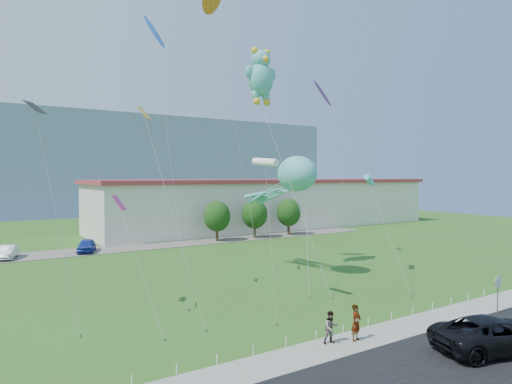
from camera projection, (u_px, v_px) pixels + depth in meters
ground at (340, 323)px, 27.12m from camera, size 160.00×160.00×0.00m
road at (465, 371)px, 20.42m from camera, size 80.00×8.00×0.06m
sidewalk at (375, 336)px, 24.81m from camera, size 80.00×2.50×0.10m
parking_strip at (142, 247)px, 56.40m from camera, size 70.00×6.00×0.06m
hill_ridge at (39, 163)px, 127.08m from camera, size 160.00×50.00×25.00m
warehouse at (272, 203)px, 78.00m from camera, size 61.00×15.00×8.20m
stop_sign at (498, 285)px, 28.72m from camera, size 0.80×0.07×2.50m
rope_fence at (356, 325)px, 26.02m from camera, size 26.05×0.05×0.50m
tree_near at (217, 216)px, 60.91m from camera, size 3.60×3.60×5.47m
tree_mid at (255, 214)px, 64.19m from camera, size 3.60×3.60×5.47m
tree_far at (289, 212)px, 67.47m from camera, size 3.60×3.60×5.47m
suv at (494, 334)px, 22.54m from camera, size 6.81×4.66×1.73m
pedestrian_left at (356, 323)px, 23.96m from camera, size 0.79×0.62×1.90m
pedestrian_right at (331, 327)px, 23.50m from camera, size 0.94×0.81×1.69m
parked_car_silver at (8, 252)px, 47.98m from camera, size 2.71×4.49×1.40m
parked_car_blue at (86, 245)px, 52.19m from camera, size 3.14×4.78×1.51m
octopus_kite at (290, 181)px, 39.52m from camera, size 4.77×11.82×10.48m
teddy_bear_kite at (261, 75)px, 40.28m from camera, size 3.18×10.87×20.07m
small_kite_orange at (214, 5)px, 39.84m from camera, size 3.72×4.49×25.17m
small_kite_blue at (155, 38)px, 34.52m from camera, size 1.80×7.40×20.44m
small_kite_cyan at (369, 181)px, 39.85m from camera, size 3.08×7.97×8.85m
small_kite_black at (40, 133)px, 26.32m from camera, size 2.27×4.43×13.20m
small_kite_pink at (123, 214)px, 27.42m from camera, size 1.51×5.85×7.56m
small_kite_white at (265, 163)px, 30.17m from camera, size 1.92×4.74×10.12m
small_kite_purple at (324, 97)px, 46.74m from camera, size 1.80×6.66×17.95m
small_kite_yellow at (151, 136)px, 31.42m from camera, size 1.29×9.46×13.66m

